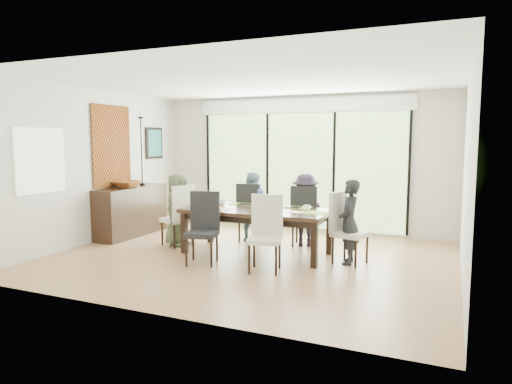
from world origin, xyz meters
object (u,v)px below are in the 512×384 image
at_px(chair_far_left, 252,212).
at_px(cup_b, 263,208).
at_px(cup_a, 222,203).
at_px(cup_c, 307,208).
at_px(chair_near_right, 265,234).
at_px(vase, 261,205).
at_px(table_top, 257,211).
at_px(laptop, 207,206).
at_px(sideboard, 132,211).
at_px(bowl, 127,184).
at_px(chair_near_left, 202,228).
at_px(chair_right_end, 350,228).
at_px(chair_far_right, 306,215).
at_px(person_far_right, 305,210).
at_px(chair_left_end, 177,215).
at_px(person_far_left, 252,207).
at_px(person_right_end, 349,222).
at_px(person_left_end, 178,210).

xyz_separation_m(chair_far_left, cup_b, (0.60, -0.95, 0.24)).
bearing_deg(cup_a, cup_c, -1.91).
height_order(chair_near_right, vase, chair_near_right).
relative_size(chair_far_left, chair_near_right, 1.00).
bearing_deg(table_top, cup_c, 7.13).
xyz_separation_m(vase, laptop, (-0.90, -0.15, -0.05)).
height_order(sideboard, bowl, bowl).
bearing_deg(chair_near_left, chair_far_left, 72.78).
bearing_deg(cup_b, chair_right_end, 4.24).
relative_size(chair_near_left, cup_c, 8.87).
distance_m(chair_far_right, person_far_right, 0.09).
height_order(person_far_right, cup_a, person_far_right).
xyz_separation_m(chair_right_end, chair_far_left, (-1.95, 0.85, 0.00)).
height_order(chair_left_end, chair_far_right, same).
xyz_separation_m(chair_near_right, vase, (-0.45, 0.92, 0.25)).
xyz_separation_m(person_far_left, person_far_right, (1.00, 0.00, 0.00)).
distance_m(chair_far_right, chair_near_left, 2.02).
distance_m(table_top, person_far_right, 1.00).
xyz_separation_m(chair_near_left, person_far_left, (0.05, 1.70, 0.09)).
relative_size(cup_a, cup_b, 1.24).
xyz_separation_m(chair_right_end, laptop, (-2.35, -0.10, 0.21)).
distance_m(chair_left_end, person_right_end, 2.98).
height_order(person_far_right, cup_c, person_far_right).
bearing_deg(person_left_end, sideboard, 75.42).
distance_m(person_far_left, cup_b, 1.12).
xyz_separation_m(chair_far_left, person_right_end, (1.93, -0.85, 0.09)).
bearing_deg(chair_far_left, bowl, 10.37).
xyz_separation_m(person_right_end, vase, (-1.43, 0.05, 0.16)).
relative_size(chair_far_left, bowl, 2.16).
height_order(person_left_end, bowl, person_left_end).
bearing_deg(sideboard, person_far_right, 8.06).
relative_size(vase, sideboard, 0.07).
bearing_deg(chair_far_left, person_far_right, 174.92).
xyz_separation_m(chair_right_end, cup_c, (-0.70, 0.10, 0.24)).
xyz_separation_m(person_right_end, cup_a, (-2.18, 0.15, 0.15)).
xyz_separation_m(chair_left_end, cup_b, (1.65, -0.10, 0.24)).
bearing_deg(chair_far_left, sideboard, 8.01).
bearing_deg(cup_b, person_far_right, 66.73).
bearing_deg(cup_c, person_far_left, 149.72).
xyz_separation_m(chair_left_end, cup_a, (0.80, 0.15, 0.24)).
bearing_deg(sideboard, chair_near_right, -20.73).
distance_m(chair_far_left, bowl, 2.42).
distance_m(chair_left_end, chair_far_right, 2.22).
bearing_deg(person_right_end, person_far_left, -122.07).
bearing_deg(cup_a, laptop, -120.96).
height_order(chair_right_end, person_left_end, person_left_end).
xyz_separation_m(chair_far_right, cup_c, (0.25, -0.75, 0.24)).
relative_size(chair_right_end, vase, 9.17).
distance_m(person_left_end, person_far_left, 1.32).
bearing_deg(bowl, person_far_right, 9.75).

